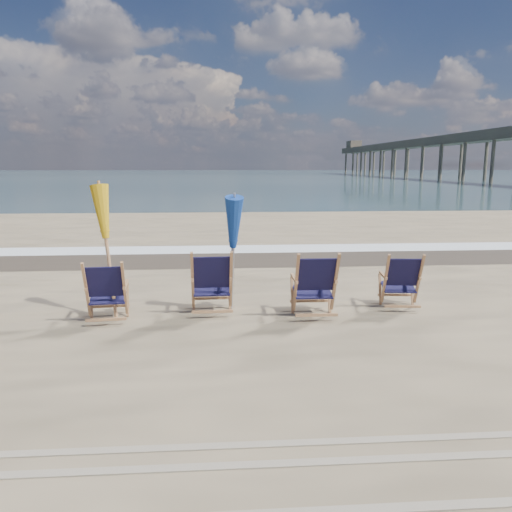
# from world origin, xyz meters

# --- Properties ---
(ocean) EXTENTS (400.00, 400.00, 0.00)m
(ocean) POSITION_xyz_m (0.00, 128.00, 0.00)
(ocean) COLOR #36515A
(ocean) RESTS_ON ground
(surf_foam) EXTENTS (200.00, 1.40, 0.01)m
(surf_foam) POSITION_xyz_m (0.00, 8.30, 0.00)
(surf_foam) COLOR silver
(surf_foam) RESTS_ON ground
(wet_sand_strip) EXTENTS (200.00, 2.60, 0.00)m
(wet_sand_strip) POSITION_xyz_m (0.00, 6.80, 0.00)
(wet_sand_strip) COLOR #42362A
(wet_sand_strip) RESTS_ON ground
(tire_tracks) EXTENTS (80.00, 1.30, 0.01)m
(tire_tracks) POSITION_xyz_m (0.00, -2.80, 0.01)
(tire_tracks) COLOR gray
(tire_tracks) RESTS_ON ground
(beach_chair_0) EXTENTS (0.72, 0.79, 1.02)m
(beach_chair_0) POSITION_xyz_m (-2.11, 1.43, 0.51)
(beach_chair_0) COLOR #131133
(beach_chair_0) RESTS_ON ground
(beach_chair_1) EXTENTS (0.74, 0.82, 1.11)m
(beach_chair_1) POSITION_xyz_m (-0.45, 1.70, 0.56)
(beach_chair_1) COLOR #131133
(beach_chair_1) RESTS_ON ground
(beach_chair_2) EXTENTS (0.73, 0.82, 1.12)m
(beach_chair_2) POSITION_xyz_m (1.21, 1.38, 0.56)
(beach_chair_2) COLOR #131133
(beach_chair_2) RESTS_ON ground
(beach_chair_3) EXTENTS (0.73, 0.80, 1.01)m
(beach_chair_3) POSITION_xyz_m (2.73, 1.75, 0.50)
(beach_chair_3) COLOR #131133
(beach_chair_3) RESTS_ON ground
(umbrella_yellow) EXTENTS (0.30, 0.30, 2.15)m
(umbrella_yellow) POSITION_xyz_m (-2.39, 1.72, 1.63)
(umbrella_yellow) COLOR #A8754B
(umbrella_yellow) RESTS_ON ground
(umbrella_blue) EXTENTS (0.30, 0.30, 2.00)m
(umbrella_blue) POSITION_xyz_m (-0.41, 1.86, 1.49)
(umbrella_blue) COLOR #A5A5AD
(umbrella_blue) RESTS_ON ground
(fishing_pier) EXTENTS (4.40, 140.00, 9.30)m
(fishing_pier) POSITION_xyz_m (38.00, 74.00, 4.65)
(fishing_pier) COLOR brown
(fishing_pier) RESTS_ON ground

